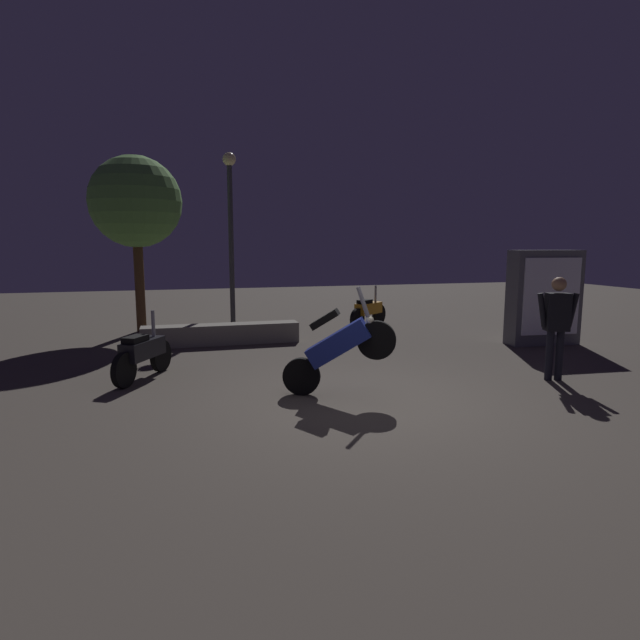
% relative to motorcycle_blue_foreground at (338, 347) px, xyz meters
% --- Properties ---
extents(ground_plane, '(40.00, 40.00, 0.00)m').
position_rel_motorcycle_blue_foreground_xyz_m(ground_plane, '(0.28, -0.36, -0.74)').
color(ground_plane, '#4C443D').
extents(motorcycle_blue_foreground, '(1.55, 0.79, 1.63)m').
position_rel_motorcycle_blue_foreground_xyz_m(motorcycle_blue_foreground, '(0.00, 0.00, 0.00)').
color(motorcycle_blue_foreground, black).
rests_on(motorcycle_blue_foreground, ground_plane).
extents(motorcycle_black_parked_left, '(0.88, 1.51, 1.11)m').
position_rel_motorcycle_blue_foreground_xyz_m(motorcycle_black_parked_left, '(-2.81, 1.83, -0.31)').
color(motorcycle_black_parked_left, black).
rests_on(motorcycle_black_parked_left, ground_plane).
extents(motorcycle_orange_parked_right, '(1.39, 1.08, 1.11)m').
position_rel_motorcycle_blue_foreground_xyz_m(motorcycle_orange_parked_right, '(2.76, 5.99, -0.31)').
color(motorcycle_orange_parked_right, black).
rests_on(motorcycle_orange_parked_right, ground_plane).
extents(person_rider_beside, '(0.66, 0.34, 1.70)m').
position_rel_motorcycle_blue_foreground_xyz_m(person_rider_beside, '(3.71, -0.06, 0.27)').
color(person_rider_beside, black).
rests_on(person_rider_beside, ground_plane).
extents(streetlamp_near, '(0.36, 0.36, 4.69)m').
position_rel_motorcycle_blue_foreground_xyz_m(streetlamp_near, '(-0.72, 7.56, 2.26)').
color(streetlamp_near, '#38383D').
rests_on(streetlamp_near, ground_plane).
extents(tree_left_bg, '(2.27, 2.27, 4.41)m').
position_rel_motorcycle_blue_foreground_xyz_m(tree_left_bg, '(-3.14, 6.89, 2.51)').
color(tree_left_bg, '#4C331E').
rests_on(tree_left_bg, ground_plane).
extents(kiosk_billboard, '(1.63, 0.65, 2.10)m').
position_rel_motorcycle_blue_foreground_xyz_m(kiosk_billboard, '(5.64, 2.65, 0.31)').
color(kiosk_billboard, '#595960').
rests_on(kiosk_billboard, ground_plane).
extents(planter_wall_low, '(3.46, 0.50, 0.45)m').
position_rel_motorcycle_blue_foreground_xyz_m(planter_wall_low, '(-1.29, 4.59, -0.52)').
color(planter_wall_low, gray).
rests_on(planter_wall_low, ground_plane).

